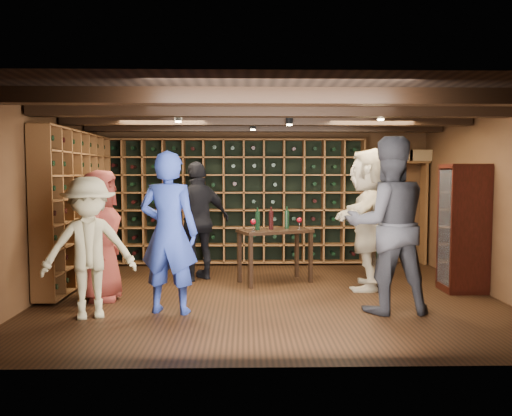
{
  "coord_description": "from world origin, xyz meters",
  "views": [
    {
      "loc": [
        -0.31,
        -6.64,
        1.65
      ],
      "look_at": [
        -0.17,
        0.2,
        1.18
      ],
      "focal_mm": 35.0,
      "sensor_mm": 36.0,
      "label": 1
    }
  ],
  "objects_px": {
    "man_grey_suit": "(388,225)",
    "guest_khaki": "(89,248)",
    "display_cabinet": "(463,231)",
    "guest_beige": "(369,219)",
    "tasting_table": "(275,235)",
    "man_blue_shirt": "(169,233)",
    "guest_red_floral": "(100,235)",
    "guest_woman_black": "(198,221)"
  },
  "relations": [
    {
      "from": "man_grey_suit",
      "to": "guest_khaki",
      "type": "bearing_deg",
      "value": 0.19
    },
    {
      "from": "display_cabinet",
      "to": "guest_beige",
      "type": "relative_size",
      "value": 0.87
    },
    {
      "from": "display_cabinet",
      "to": "tasting_table",
      "type": "distance_m",
      "value": 2.67
    },
    {
      "from": "display_cabinet",
      "to": "man_blue_shirt",
      "type": "distance_m",
      "value": 4.06
    },
    {
      "from": "man_grey_suit",
      "to": "tasting_table",
      "type": "relative_size",
      "value": 1.75
    },
    {
      "from": "guest_red_floral",
      "to": "tasting_table",
      "type": "bearing_deg",
      "value": -68.61
    },
    {
      "from": "man_grey_suit",
      "to": "guest_red_floral",
      "type": "distance_m",
      "value": 3.64
    },
    {
      "from": "display_cabinet",
      "to": "man_blue_shirt",
      "type": "bearing_deg",
      "value": -165.86
    },
    {
      "from": "guest_red_floral",
      "to": "guest_beige",
      "type": "xyz_separation_m",
      "value": [
        3.66,
        0.6,
        0.16
      ]
    },
    {
      "from": "guest_beige",
      "to": "tasting_table",
      "type": "height_order",
      "value": "guest_beige"
    },
    {
      "from": "guest_khaki",
      "to": "guest_beige",
      "type": "bearing_deg",
      "value": 2.08
    },
    {
      "from": "display_cabinet",
      "to": "tasting_table",
      "type": "height_order",
      "value": "display_cabinet"
    },
    {
      "from": "guest_khaki",
      "to": "tasting_table",
      "type": "bearing_deg",
      "value": 19.1
    },
    {
      "from": "man_blue_shirt",
      "to": "guest_beige",
      "type": "relative_size",
      "value": 0.95
    },
    {
      "from": "tasting_table",
      "to": "guest_khaki",
      "type": "bearing_deg",
      "value": -163.07
    },
    {
      "from": "guest_woman_black",
      "to": "display_cabinet",
      "type": "bearing_deg",
      "value": 132.3
    },
    {
      "from": "display_cabinet",
      "to": "guest_khaki",
      "type": "relative_size",
      "value": 1.08
    },
    {
      "from": "guest_red_floral",
      "to": "guest_khaki",
      "type": "distance_m",
      "value": 0.83
    },
    {
      "from": "guest_red_floral",
      "to": "guest_beige",
      "type": "distance_m",
      "value": 3.71
    },
    {
      "from": "display_cabinet",
      "to": "guest_khaki",
      "type": "height_order",
      "value": "display_cabinet"
    },
    {
      "from": "man_blue_shirt",
      "to": "tasting_table",
      "type": "relative_size",
      "value": 1.6
    },
    {
      "from": "man_grey_suit",
      "to": "tasting_table",
      "type": "xyz_separation_m",
      "value": [
        -1.24,
        1.62,
        -0.32
      ]
    },
    {
      "from": "guest_beige",
      "to": "guest_woman_black",
      "type": "bearing_deg",
      "value": -80.32
    },
    {
      "from": "guest_khaki",
      "to": "man_grey_suit",
      "type": "bearing_deg",
      "value": -16.89
    },
    {
      "from": "display_cabinet",
      "to": "guest_red_floral",
      "type": "bearing_deg",
      "value": -175.86
    },
    {
      "from": "man_blue_shirt",
      "to": "man_grey_suit",
      "type": "bearing_deg",
      "value": -170.02
    },
    {
      "from": "display_cabinet",
      "to": "tasting_table",
      "type": "bearing_deg",
      "value": 166.65
    },
    {
      "from": "man_grey_suit",
      "to": "tasting_table",
      "type": "height_order",
      "value": "man_grey_suit"
    },
    {
      "from": "display_cabinet",
      "to": "man_grey_suit",
      "type": "height_order",
      "value": "man_grey_suit"
    },
    {
      "from": "display_cabinet",
      "to": "guest_red_floral",
      "type": "distance_m",
      "value": 4.93
    },
    {
      "from": "display_cabinet",
      "to": "guest_woman_black",
      "type": "bearing_deg",
      "value": 167.28
    },
    {
      "from": "guest_red_floral",
      "to": "tasting_table",
      "type": "relative_size",
      "value": 1.42
    },
    {
      "from": "man_blue_shirt",
      "to": "tasting_table",
      "type": "distance_m",
      "value": 2.11
    },
    {
      "from": "man_grey_suit",
      "to": "guest_red_floral",
      "type": "xyz_separation_m",
      "value": [
        -3.57,
        0.65,
        -0.19
      ]
    },
    {
      "from": "man_blue_shirt",
      "to": "guest_red_floral",
      "type": "height_order",
      "value": "man_blue_shirt"
    },
    {
      "from": "guest_khaki",
      "to": "guest_woman_black",
      "type": "bearing_deg",
      "value": 42.74
    },
    {
      "from": "guest_red_floral",
      "to": "guest_woman_black",
      "type": "height_order",
      "value": "guest_woman_black"
    },
    {
      "from": "man_grey_suit",
      "to": "guest_khaki",
      "type": "distance_m",
      "value": 3.48
    },
    {
      "from": "guest_khaki",
      "to": "guest_beige",
      "type": "xyz_separation_m",
      "value": [
        3.55,
        1.42,
        0.2
      ]
    },
    {
      "from": "guest_khaki",
      "to": "tasting_table",
      "type": "height_order",
      "value": "guest_khaki"
    },
    {
      "from": "tasting_table",
      "to": "guest_beige",
      "type": "bearing_deg",
      "value": -37.37
    },
    {
      "from": "man_grey_suit",
      "to": "guest_woman_black",
      "type": "bearing_deg",
      "value": -40.19
    }
  ]
}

